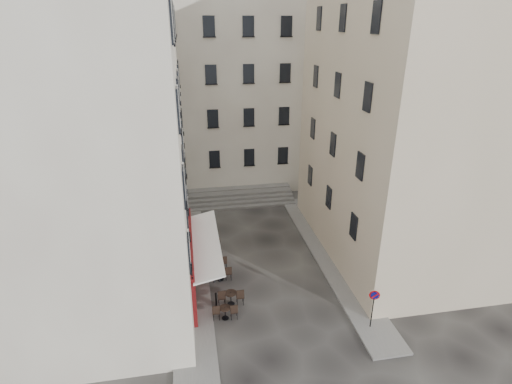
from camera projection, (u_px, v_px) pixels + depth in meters
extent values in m
plane|color=black|center=(271.00, 290.00, 23.13)|extent=(90.00, 90.00, 0.00)
cube|color=slate|center=(191.00, 259.00, 26.01)|extent=(2.00, 22.00, 0.12)
cube|color=slate|center=(328.00, 254.00, 26.55)|extent=(2.00, 18.00, 0.12)
cube|color=beige|center=(59.00, 114.00, 20.23)|extent=(12.00, 16.00, 20.00)
cube|color=#BFAF8E|center=(429.00, 116.00, 24.46)|extent=(12.00, 14.00, 18.00)
cube|color=beige|center=(219.00, 85.00, 36.64)|extent=(18.00, 10.00, 18.00)
cube|color=#470A0A|center=(192.00, 262.00, 22.64)|extent=(0.25, 7.00, 3.50)
cube|color=black|center=(193.00, 267.00, 22.78)|extent=(0.06, 3.85, 2.00)
cube|color=white|center=(205.00, 242.00, 22.30)|extent=(1.58, 7.30, 0.41)
cube|color=#5A5856|center=(242.00, 204.00, 33.87)|extent=(9.00, 1.80, 0.20)
cube|color=#5A5856|center=(241.00, 199.00, 34.20)|extent=(9.00, 1.80, 0.20)
cube|color=#5A5856|center=(240.00, 195.00, 34.53)|extent=(9.00, 1.80, 0.20)
cube|color=#5A5856|center=(239.00, 191.00, 34.85)|extent=(9.00, 1.80, 0.20)
cylinder|color=black|center=(216.00, 301.00, 21.53)|extent=(0.10, 0.10, 0.90)
sphere|color=black|center=(216.00, 294.00, 21.34)|extent=(0.12, 0.12, 0.12)
cylinder|color=black|center=(211.00, 265.00, 24.70)|extent=(0.10, 0.10, 0.90)
sphere|color=black|center=(211.00, 258.00, 24.51)|extent=(0.12, 0.12, 0.12)
cylinder|color=black|center=(208.00, 237.00, 27.87)|extent=(0.10, 0.10, 0.90)
sphere|color=black|center=(207.00, 231.00, 27.68)|extent=(0.12, 0.12, 0.12)
cylinder|color=black|center=(372.00, 310.00, 19.78)|extent=(0.06, 0.06, 2.29)
cylinder|color=red|center=(375.00, 295.00, 19.42)|extent=(0.51, 0.19, 0.53)
cylinder|color=navy|center=(375.00, 295.00, 19.39)|extent=(0.37, 0.15, 0.38)
cube|color=red|center=(375.00, 296.00, 19.37)|extent=(0.30, 0.12, 0.31)
cylinder|color=black|center=(225.00, 318.00, 20.82)|extent=(0.37, 0.37, 0.02)
cylinder|color=black|center=(225.00, 313.00, 20.69)|extent=(0.05, 0.05, 0.71)
cylinder|color=black|center=(225.00, 308.00, 20.56)|extent=(0.61, 0.61, 0.04)
cube|color=black|center=(234.00, 311.00, 20.74)|extent=(0.39, 0.39, 0.91)
cube|color=black|center=(216.00, 312.00, 20.69)|extent=(0.39, 0.39, 0.91)
cylinder|color=black|center=(231.00, 304.00, 21.87)|extent=(0.40, 0.40, 0.02)
cylinder|color=black|center=(231.00, 298.00, 21.73)|extent=(0.06, 0.06, 0.77)
cylinder|color=black|center=(231.00, 293.00, 21.59)|extent=(0.66, 0.66, 0.04)
cube|color=black|center=(240.00, 296.00, 21.79)|extent=(0.42, 0.42, 0.99)
cube|color=black|center=(222.00, 297.00, 21.73)|extent=(0.42, 0.42, 0.99)
cylinder|color=black|center=(221.00, 279.00, 23.96)|extent=(0.37, 0.37, 0.02)
cylinder|color=black|center=(221.00, 274.00, 23.82)|extent=(0.05, 0.05, 0.72)
cylinder|color=black|center=(220.00, 270.00, 23.69)|extent=(0.62, 0.62, 0.04)
cube|color=black|center=(228.00, 273.00, 23.88)|extent=(0.39, 0.39, 0.93)
cube|color=black|center=(213.00, 274.00, 23.82)|extent=(0.39, 0.39, 0.93)
cylinder|color=black|center=(217.00, 268.00, 25.04)|extent=(0.37, 0.37, 0.02)
cylinder|color=black|center=(217.00, 264.00, 24.91)|extent=(0.05, 0.05, 0.71)
cylinder|color=black|center=(216.00, 259.00, 24.78)|extent=(0.61, 0.61, 0.04)
cube|color=black|center=(224.00, 262.00, 24.96)|extent=(0.39, 0.39, 0.92)
cube|color=black|center=(209.00, 263.00, 24.91)|extent=(0.39, 0.39, 0.92)
cylinder|color=black|center=(211.00, 248.00, 27.25)|extent=(0.34, 0.34, 0.02)
cylinder|color=black|center=(211.00, 244.00, 27.13)|extent=(0.05, 0.05, 0.66)
cylinder|color=black|center=(211.00, 240.00, 27.01)|extent=(0.57, 0.57, 0.04)
cube|color=black|center=(218.00, 243.00, 27.18)|extent=(0.36, 0.36, 0.85)
cube|color=black|center=(205.00, 243.00, 27.13)|extent=(0.36, 0.36, 0.85)
imported|color=black|center=(216.00, 269.00, 23.50)|extent=(0.70, 0.49, 1.80)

